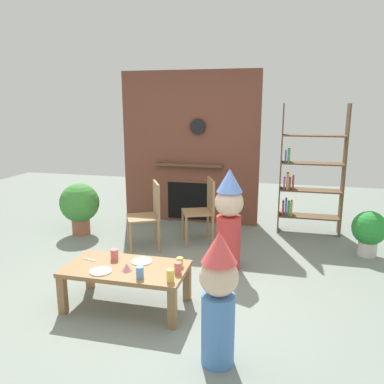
{
  "coord_description": "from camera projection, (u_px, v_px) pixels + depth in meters",
  "views": [
    {
      "loc": [
        1.05,
        -3.34,
        1.88
      ],
      "look_at": [
        0.15,
        0.4,
        1.0
      ],
      "focal_mm": 35.69,
      "sensor_mm": 36.0,
      "label": 1
    }
  ],
  "objects": [
    {
      "name": "paper_cup_near_right",
      "position": [
        140.0,
        272.0,
        3.32
      ],
      "size": [
        0.07,
        0.07,
        0.1
      ],
      "primitive_type": "cylinder",
      "color": "#669EE0",
      "rests_on": "coffee_table"
    },
    {
      "name": "potted_plant_tall",
      "position": [
        369.0,
        230.0,
        4.8
      ],
      "size": [
        0.43,
        0.43,
        0.58
      ],
      "color": "beige",
      "rests_on": "ground_plane"
    },
    {
      "name": "paper_cup_far_left",
      "position": [
        178.0,
        268.0,
        3.41
      ],
      "size": [
        0.06,
        0.06,
        0.1
      ],
      "primitive_type": "cylinder",
      "color": "#E5666B",
      "rests_on": "coffee_table"
    },
    {
      "name": "birthday_cake_slice",
      "position": [
        127.0,
        267.0,
        3.46
      ],
      "size": [
        0.1,
        0.1,
        0.07
      ],
      "primitive_type": "cone",
      "color": "pink",
      "rests_on": "coffee_table"
    },
    {
      "name": "child_in_pink",
      "position": [
        229.0,
        217.0,
        4.35
      ],
      "size": [
        0.33,
        0.33,
        1.19
      ],
      "rotation": [
        0.0,
        0.0,
        -2.21
      ],
      "color": "#D13838",
      "rests_on": "ground_plane"
    },
    {
      "name": "dining_chair_middle",
      "position": [
        204.0,
        207.0,
        5.23
      ],
      "size": [
        0.52,
        0.52,
        0.9
      ],
      "rotation": [
        0.0,
        0.0,
        3.53
      ],
      "color": "#9E7A51",
      "rests_on": "ground_plane"
    },
    {
      "name": "paper_cup_near_left",
      "position": [
        114.0,
        254.0,
        3.72
      ],
      "size": [
        0.07,
        0.07,
        0.1
      ],
      "primitive_type": "cylinder",
      "color": "#E5666B",
      "rests_on": "coffee_table"
    },
    {
      "name": "bookshelf",
      "position": [
        306.0,
        177.0,
        5.59
      ],
      "size": [
        0.9,
        0.28,
        1.9
      ],
      "color": "brown",
      "rests_on": "ground_plane"
    },
    {
      "name": "coffee_table",
      "position": [
        126.0,
        273.0,
        3.58
      ],
      "size": [
        1.14,
        0.6,
        0.4
      ],
      "color": "olive",
      "rests_on": "ground_plane"
    },
    {
      "name": "potted_plant_short",
      "position": [
        80.0,
        205.0,
        5.6
      ],
      "size": [
        0.57,
        0.57,
        0.76
      ],
      "color": "#9E5B42",
      "rests_on": "ground_plane"
    },
    {
      "name": "paper_cup_center",
      "position": [
        170.0,
        275.0,
        3.26
      ],
      "size": [
        0.07,
        0.07,
        0.11
      ],
      "primitive_type": "cylinder",
      "color": "#F2CC4C",
      "rests_on": "coffee_table"
    },
    {
      "name": "ground_plane",
      "position": [
        168.0,
        297.0,
        3.82
      ],
      "size": [
        12.0,
        12.0,
        0.0
      ],
      "primitive_type": "plane",
      "color": "gray"
    },
    {
      "name": "dining_chair_left",
      "position": [
        150.0,
        212.0,
        5.0
      ],
      "size": [
        0.54,
        0.54,
        0.9
      ],
      "rotation": [
        0.0,
        0.0,
        3.62
      ],
      "color": "#9E7A51",
      "rests_on": "ground_plane"
    },
    {
      "name": "paper_cup_far_right",
      "position": [
        180.0,
        262.0,
        3.56
      ],
      "size": [
        0.06,
        0.06,
        0.09
      ],
      "primitive_type": "cylinder",
      "color": "#F2CC4C",
      "rests_on": "coffee_table"
    },
    {
      "name": "brick_fireplace_feature",
      "position": [
        190.0,
        149.0,
        6.11
      ],
      "size": [
        2.2,
        0.28,
        2.4
      ],
      "color": "brown",
      "rests_on": "ground_plane"
    },
    {
      "name": "paper_plate_rear",
      "position": [
        101.0,
        271.0,
        3.45
      ],
      "size": [
        0.2,
        0.2,
        0.01
      ],
      "primitive_type": "cylinder",
      "color": "white",
      "rests_on": "coffee_table"
    },
    {
      "name": "child_with_cone_hat",
      "position": [
        218.0,
        296.0,
        2.73
      ],
      "size": [
        0.28,
        0.28,
        1.03
      ],
      "rotation": [
        0.0,
        0.0,
        2.59
      ],
      "color": "#4C7FC6",
      "rests_on": "ground_plane"
    },
    {
      "name": "paper_plate_front",
      "position": [
        142.0,
        261.0,
        3.67
      ],
      "size": [
        0.2,
        0.2,
        0.01
      ],
      "primitive_type": "cylinder",
      "color": "white",
      "rests_on": "coffee_table"
    },
    {
      "name": "table_fork",
      "position": [
        89.0,
        260.0,
        3.72
      ],
      "size": [
        0.15,
        0.06,
        0.01
      ],
      "primitive_type": "cube",
      "rotation": [
        0.0,
        0.0,
        2.86
      ],
      "color": "silver",
      "rests_on": "coffee_table"
    }
  ]
}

